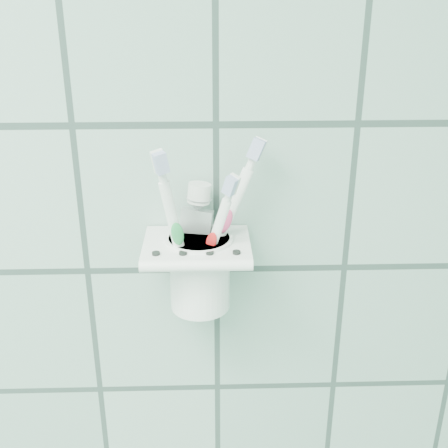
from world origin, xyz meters
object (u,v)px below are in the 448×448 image
holder_bracket (197,248)px  toothbrush_orange (193,229)px  toothbrush_pink (190,227)px  cup (200,269)px  toothpaste_tube (188,234)px  toothbrush_blue (191,218)px

holder_bracket → toothbrush_orange: bearing=116.3°
toothbrush_pink → toothbrush_orange: 0.02m
cup → toothpaste_tube: (-0.01, 0.01, 0.04)m
toothbrush_pink → toothbrush_orange: size_ratio=1.12×
cup → toothbrush_orange: toothbrush_orange is taller
cup → holder_bracket: bearing=-124.9°
cup → toothbrush_pink: 0.06m
cup → toothbrush_pink: size_ratio=0.46×
holder_bracket → toothpaste_tube: size_ratio=0.84×
toothbrush_blue → toothbrush_orange: (0.00, 0.00, -0.02)m
toothbrush_blue → toothpaste_tube: (-0.00, 0.01, -0.02)m
toothbrush_pink → toothbrush_blue: size_ratio=0.96×
toothbrush_pink → toothpaste_tube: size_ratio=1.37×
holder_bracket → cup: size_ratio=1.34×
toothbrush_pink → toothbrush_orange: (0.00, 0.02, -0.01)m
cup → toothbrush_blue: 0.07m
toothbrush_pink → toothpaste_tube: (-0.00, 0.02, -0.02)m
holder_bracket → toothbrush_orange: (-0.00, 0.01, 0.02)m
holder_bracket → toothbrush_pink: size_ratio=0.61×
toothbrush_orange → toothbrush_pink: bearing=-63.3°
toothbrush_orange → toothpaste_tube: 0.01m
toothbrush_blue → toothbrush_pink: bearing=-68.5°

